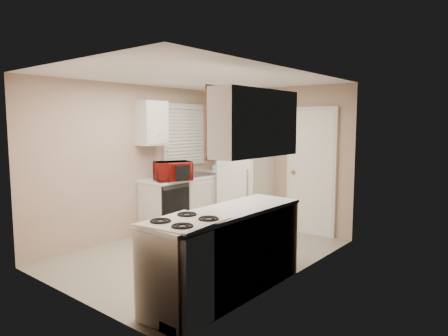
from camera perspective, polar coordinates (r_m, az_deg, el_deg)
The scene contains 19 objects.
floor at distance 5.69m, azimuth -3.26°, elevation -12.03°, with size 3.80×3.80×0.00m, color #B5AD97.
ceiling at distance 5.43m, azimuth -3.43°, elevation 12.75°, with size 3.80×3.80×0.00m, color white.
wall_left at distance 6.46m, azimuth -12.52°, elevation 0.94°, with size 3.80×3.80×0.00m, color tan.
wall_right at distance 4.61m, azimuth 9.57°, elevation -1.15°, with size 3.80×3.80×0.00m, color tan.
wall_back at distance 6.94m, azimuth 7.34°, elevation 1.41°, with size 2.80×2.80×0.00m, color tan.
wall_front at distance 4.25m, azimuth -20.99°, elevation -2.13°, with size 2.80×2.80×0.00m, color tan.
left_counter at distance 6.94m, azimuth -4.95°, elevation -4.82°, with size 0.60×1.80×0.90m, color silver.
dishwasher at distance 6.32m, azimuth -6.88°, elevation -5.59°, with size 0.03×0.58×0.72m, color black.
sink at distance 6.98m, azimuth -4.13°, elevation -1.34°, with size 0.54×0.74×0.16m, color gray.
microwave at distance 6.31m, azimuth -7.34°, elevation -0.46°, with size 0.30×0.55×0.36m, color maroon.
soap_bottle at distance 7.43m, azimuth -1.26°, elevation 0.24°, with size 0.08×0.08×0.18m, color white.
window_blinds at distance 7.10m, azimuth -5.70°, elevation 4.77°, with size 0.10×0.98×1.08m, color silver.
upper_cabinet_left at distance 6.46m, azimuth -10.27°, elevation 6.32°, with size 0.30×0.45×0.70m, color silver.
refrigerator at distance 6.93m, azimuth 3.24°, elevation -1.01°, with size 0.75×0.72×1.81m, color white.
cabinet_over_fridge at distance 7.02m, azimuth 3.98°, elevation 8.04°, with size 0.70×0.30×0.40m, color silver.
interior_door at distance 6.59m, azimuth 12.30°, elevation -0.53°, with size 0.86×0.06×2.08m, color white.
right_counter at distance 4.29m, azimuth 0.37°, elevation -11.91°, with size 0.60×2.00×0.90m, color silver.
stove at distance 3.84m, azimuth -5.54°, elevation -14.47°, with size 0.58×0.71×0.86m, color white.
upper_cabinet_right at distance 4.23m, azimuth 4.55°, elevation 6.40°, with size 0.30×1.20×0.70m, color silver.
Camera 1 is at (3.66, -3.97, 1.80)m, focal length 32.00 mm.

